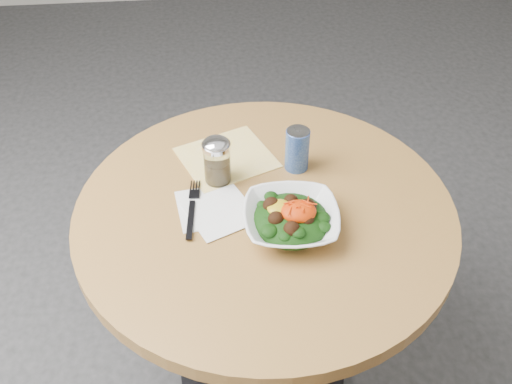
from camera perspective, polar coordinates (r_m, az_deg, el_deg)
ground at (r=1.94m, az=0.65°, el=-17.80°), size 6.00×6.00×0.00m
table at (r=1.49m, az=0.81°, el=-6.96°), size 0.90×0.90×0.75m
cloth_napkin at (r=1.49m, az=-2.95°, el=3.46°), size 0.28×0.27×0.00m
paper_napkins at (r=1.34m, az=-4.11°, el=-1.77°), size 0.21×0.20×0.00m
salad_bowl at (r=1.27m, az=3.53°, el=-2.70°), size 0.23×0.23×0.08m
fork at (r=1.34m, az=-6.38°, el=-1.48°), size 0.04×0.20×0.00m
spice_shaker at (r=1.38m, az=-3.92°, el=3.13°), size 0.07×0.07×0.12m
beverage_can at (r=1.42m, az=4.14°, el=4.29°), size 0.06×0.06×0.12m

